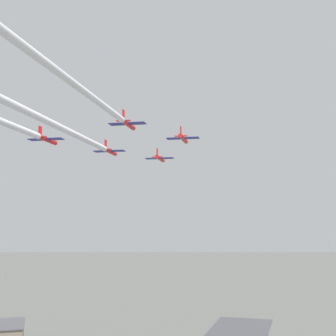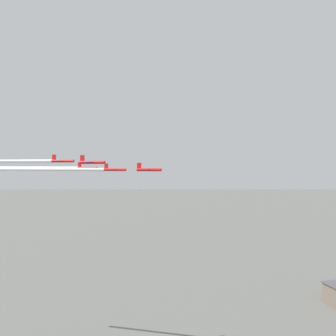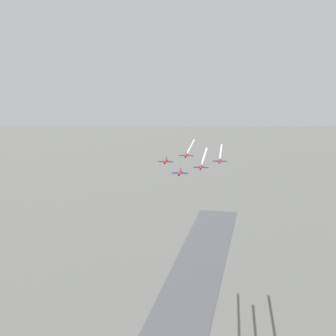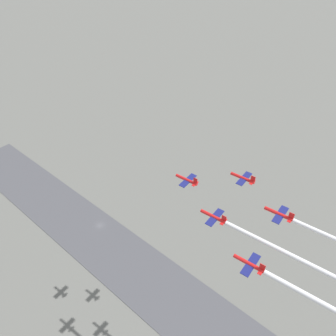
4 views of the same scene
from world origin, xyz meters
TOP-DOWN VIEW (x-y plane):
  - hangar at (-69.12, -84.19)m, footprint 28.64×20.25m
  - jet_0 at (51.72, -40.61)m, footprint 7.58×7.41m
  - jet_1 at (60.75, -54.97)m, footprint 7.58×7.41m
  - jet_2 at (68.66, -39.70)m, footprint 7.58×7.41m
  - jet_3 at (69.78, -69.33)m, footprint 7.58×7.41m
  - jet_4 at (77.69, -54.06)m, footprint 7.58×7.41m
  - smoke_trail_1 at (86.63, -68.37)m, footprint 45.93×24.54m
  - smoke_trail_4 at (103.10, -67.21)m, footprint 44.96×24.00m

SIDE VIEW (x-z plane):
  - hangar at x=-69.12m, z-range 0.02..11.38m
  - smoke_trail_1 at x=86.63m, z-range 72.87..74.03m
  - jet_1 at x=60.75m, z-range 72.18..74.80m
  - jet_0 at x=51.72m, z-range 72.32..74.94m
  - jet_3 at x=69.78m, z-range 72.60..75.21m
  - jet_2 at x=68.66m, z-range 74.54..77.16m
  - smoke_trail_4 at x=103.10m, z-range 75.80..76.90m
  - jet_4 at x=77.69m, z-range 75.08..77.69m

